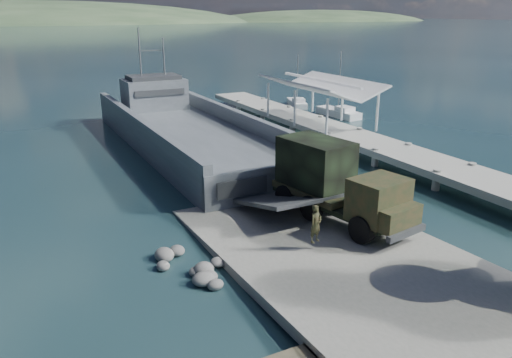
# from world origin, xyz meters

# --- Properties ---
(ground) EXTENTS (1400.00, 1400.00, 0.00)m
(ground) POSITION_xyz_m (0.00, 0.00, 0.00)
(ground) COLOR #173438
(ground) RESTS_ON ground
(boat_ramp) EXTENTS (10.00, 18.00, 0.50)m
(boat_ramp) POSITION_xyz_m (0.00, -1.00, 0.25)
(boat_ramp) COLOR gray
(boat_ramp) RESTS_ON ground
(shoreline_rocks) EXTENTS (3.20, 5.60, 0.90)m
(shoreline_rocks) POSITION_xyz_m (-6.20, 0.50, 0.00)
(shoreline_rocks) COLOR #60605D
(shoreline_rocks) RESTS_ON ground
(distant_headlands) EXTENTS (1000.00, 240.00, 48.00)m
(distant_headlands) POSITION_xyz_m (50.00, 560.00, 0.00)
(distant_headlands) COLOR #2F492D
(distant_headlands) RESTS_ON ground
(pier) EXTENTS (6.40, 44.00, 6.10)m
(pier) POSITION_xyz_m (13.00, 18.77, 1.60)
(pier) COLOR #ABABA1
(pier) RESTS_ON ground
(landing_craft) EXTENTS (8.93, 34.94, 10.36)m
(landing_craft) POSITION_xyz_m (0.94, 21.44, 0.85)
(landing_craft) COLOR #51595F
(landing_craft) RESTS_ON ground
(military_truck) EXTENTS (4.02, 8.88, 3.97)m
(military_truck) POSITION_xyz_m (2.15, 2.36, 2.48)
(military_truck) COLOR black
(military_truck) RESTS_ON boat_ramp
(soldier) EXTENTS (0.75, 0.60, 1.80)m
(soldier) POSITION_xyz_m (-0.87, -0.44, 1.40)
(soldier) COLOR #20321B
(soldier) RESTS_ON boat_ramp
(sailboat_near) EXTENTS (2.12, 6.05, 7.25)m
(sailboat_near) POSITION_xyz_m (20.19, 26.58, 0.39)
(sailboat_near) COLOR white
(sailboat_near) RESTS_ON ground
(sailboat_far) EXTENTS (3.21, 5.49, 6.43)m
(sailboat_far) POSITION_xyz_m (19.39, 34.11, 0.34)
(sailboat_far) COLOR white
(sailboat_far) RESTS_ON ground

